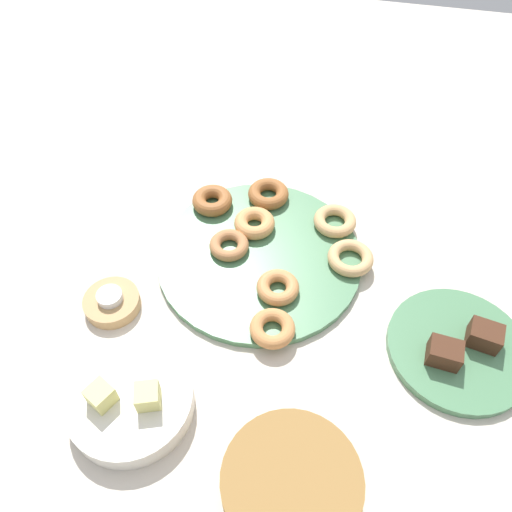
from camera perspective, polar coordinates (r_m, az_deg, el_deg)
The scene contains 19 objects.
ground_plane at distance 0.99m, azimuth 0.38°, elevation -0.32°, with size 2.40×2.40×0.00m, color beige.
donut_plate at distance 0.99m, azimuth 0.38°, elevation -0.05°, with size 0.40×0.40×0.01m, color #4C7F56.
donut_0 at distance 0.98m, azimuth 10.73°, elevation -0.23°, with size 0.09×0.09×0.02m, color tan.
donut_1 at distance 1.04m, azimuth 8.99°, elevation 3.97°, with size 0.09×0.09×0.02m, color tan.
donut_2 at distance 1.08m, azimuth 1.42°, elevation 7.10°, with size 0.09×0.09×0.03m, color #995B2D.
donut_3 at distance 0.92m, azimuth 2.51°, elevation -3.61°, with size 0.08×0.08×0.02m, color #C6844C.
donut_4 at distance 0.98m, azimuth -3.14°, elevation 1.07°, with size 0.08×0.08×0.02m, color #B27547.
donut_5 at distance 1.07m, azimuth -5.01°, elevation 6.33°, with size 0.09×0.09×0.03m, color #995B2D.
donut_6 at distance 0.87m, azimuth 1.89°, elevation -8.26°, with size 0.08×0.08×0.02m, color #C6844C.
donut_7 at distance 1.02m, azimuth -0.17°, elevation 3.77°, with size 0.08×0.08×0.03m, color tan.
cake_plate at distance 0.94m, azimuth 22.03°, elevation -9.77°, with size 0.24×0.24×0.02m, color #4C7F56.
brownie_near at distance 0.94m, azimuth 24.64°, elevation -8.27°, with size 0.05×0.04×0.04m, color #472819.
brownie_far at distance 0.90m, azimuth 20.72°, elevation -10.32°, with size 0.05×0.04×0.04m, color #472819.
candle_holder at distance 0.96m, azimuth -16.10°, elevation -5.13°, with size 0.10×0.10×0.02m, color tan.
tealight at distance 0.94m, azimuth -16.36°, elevation -4.46°, with size 0.05×0.05×0.01m, color silver.
basket at distance 0.77m, azimuth 3.99°, elevation -24.71°, with size 0.19×0.19×0.07m, color olive.
fruit_bowl at distance 0.84m, azimuth -14.08°, elevation -15.80°, with size 0.20×0.20×0.04m, color silver.
melon_chunk_left at distance 0.80m, azimuth -12.26°, elevation -15.35°, with size 0.04×0.04×0.04m, color #DBD67A.
melon_chunk_right at distance 0.82m, azimuth -17.30°, elevation -14.97°, with size 0.04×0.04×0.04m, color #DBD67A.
Camera 1 is at (-0.13, 0.61, 0.78)m, focal length 35.04 mm.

